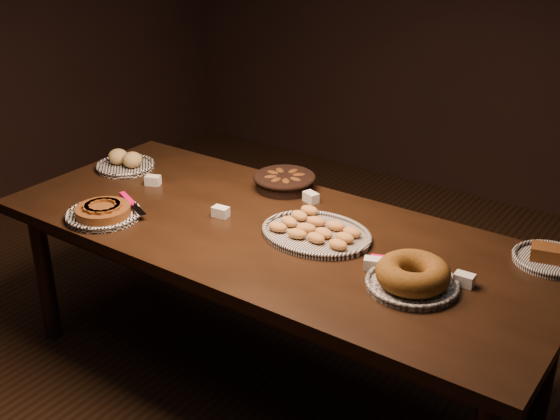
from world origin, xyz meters
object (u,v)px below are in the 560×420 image
Objects in this scene: buffet_table at (273,245)px; bundt_cake_plate at (413,277)px; madeleine_platter at (316,232)px; apple_tart_plate at (103,212)px.

bundt_cake_plate is (0.67, -0.09, 0.12)m from buffet_table.
madeleine_platter is at bearing 16.06° from buffet_table.
madeleine_platter is at bearing 150.12° from bundt_cake_plate.
bundt_cake_plate reaches higher than buffet_table.
buffet_table is 6.43× the size of bundt_cake_plate.
buffet_table is at bearing -142.27° from madeleine_platter.
madeleine_platter reaches higher than buffet_table.
buffet_table is at bearing 43.89° from apple_tart_plate.
apple_tart_plate is (-0.66, -0.33, 0.10)m from buffet_table.
apple_tart_plate reaches higher than buffet_table.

